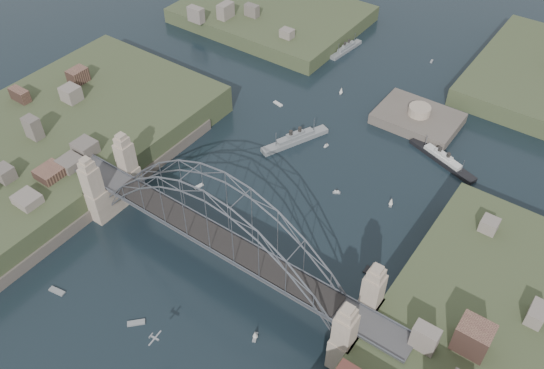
{
  "coord_description": "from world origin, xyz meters",
  "views": [
    {
      "loc": [
        51.58,
        -54.3,
        93.96
      ],
      "look_at": [
        0.0,
        18.0,
        10.0
      ],
      "focal_mm": 37.07,
      "sensor_mm": 36.0,
      "label": 1
    }
  ],
  "objects": [
    {
      "name": "small_boat_a",
      "position": [
        -20.16,
        15.6,
        0.15
      ],
      "size": [
        1.45,
        2.64,
        0.45
      ],
      "color": "silver",
      "rests_on": "ground"
    },
    {
      "name": "headland_nw",
      "position": [
        -55.0,
        95.0,
        0.5
      ],
      "size": [
        60.0,
        45.0,
        9.0
      ],
      "primitive_type": "cube",
      "color": "#3A4527",
      "rests_on": "ground"
    },
    {
      "name": "naval_cruiser_far",
      "position": [
        -23.26,
        92.17,
        0.78
      ],
      "size": [
        3.54,
        14.89,
        4.98
      ],
      "color": "gray",
      "rests_on": "ground"
    },
    {
      "name": "small_boat_j",
      "position": [
        -23.23,
        -24.52,
        0.15
      ],
      "size": [
        3.64,
        1.75,
        0.45
      ],
      "color": "silver",
      "rests_on": "ground"
    },
    {
      "name": "small_boat_f",
      "position": [
        -2.98,
        46.7,
        0.3
      ],
      "size": [
        0.7,
        1.44,
        1.43
      ],
      "color": "silver",
      "rests_on": "ground"
    },
    {
      "name": "small_boat_i",
      "position": [
        25.16,
        16.88,
        0.15
      ],
      "size": [
        0.79,
        2.17,
        0.45
      ],
      "color": "silver",
      "rests_on": "ground"
    },
    {
      "name": "naval_cruiser_near",
      "position": [
        -10.68,
        43.45,
        0.91
      ],
      "size": [
        10.29,
        19.0,
        5.88
      ],
      "color": "gray",
      "rests_on": "ground"
    },
    {
      "name": "small_boat_m",
      "position": [
        15.8,
        -9.62,
        0.93
      ],
      "size": [
        1.43,
        2.18,
        2.38
      ],
      "color": "silver",
      "rests_on": "ground"
    },
    {
      "name": "aeroplane",
      "position": [
        3.6,
        -22.96,
        6.26
      ],
      "size": [
        1.86,
        3.45,
        0.5
      ],
      "color": "#9FA2A7"
    },
    {
      "name": "bridge",
      "position": [
        0.0,
        0.0,
        12.32
      ],
      "size": [
        84.0,
        13.8,
        24.6
      ],
      "color": "#48484A",
      "rests_on": "ground"
    },
    {
      "name": "small_boat_l",
      "position": [
        -36.63,
        27.31,
        0.15
      ],
      "size": [
        2.37,
        0.96,
        0.45
      ],
      "color": "silver",
      "rests_on": "ground"
    },
    {
      "name": "small_boat_h",
      "position": [
        -12.31,
        70.25,
        0.98
      ],
      "size": [
        1.3,
        1.87,
        2.38
      ],
      "color": "silver",
      "rests_on": "ground"
    },
    {
      "name": "small_boat_b",
      "position": [
        8.22,
        33.12,
        0.29
      ],
      "size": [
        1.85,
        1.39,
        1.43
      ],
      "color": "silver",
      "rests_on": "ground"
    },
    {
      "name": "small_boat_k",
      "position": [
        2.15,
        102.23,
        0.15
      ],
      "size": [
        0.94,
        1.92,
        0.45
      ],
      "color": "silver",
      "rests_on": "ground"
    },
    {
      "name": "ground",
      "position": [
        0.0,
        0.0,
        0.0
      ],
      "size": [
        500.0,
        500.0,
        0.0
      ],
      "primitive_type": "plane",
      "color": "black",
      "rests_on": "ground"
    },
    {
      "name": "fort_island",
      "position": [
        12.0,
        70.0,
        -0.34
      ],
      "size": [
        22.0,
        16.0,
        9.4
      ],
      "color": "#534A42",
      "rests_on": "ground"
    },
    {
      "name": "small_boat_c",
      "position": [
        -4.8,
        -20.45,
        0.15
      ],
      "size": [
        3.15,
        3.22,
        0.45
      ],
      "color": "silver",
      "rests_on": "ground"
    },
    {
      "name": "ocean_liner",
      "position": [
        24.15,
        58.7,
        0.77
      ],
      "size": [
        20.01,
        9.29,
        4.97
      ],
      "color": "black",
      "rests_on": "ground"
    },
    {
      "name": "shore_west",
      "position": [
        -57.32,
        0.0,
        1.97
      ],
      "size": [
        50.5,
        90.0,
        12.0
      ],
      "color": "#3A4527",
      "rests_on": "ground"
    },
    {
      "name": "small_boat_e",
      "position": [
        -24.24,
        54.94,
        0.15
      ],
      "size": [
        3.2,
        1.63,
        0.45
      ],
      "color": "silver",
      "rests_on": "ground"
    },
    {
      "name": "small_boat_d",
      "position": [
        20.54,
        37.22,
        0.95
      ],
      "size": [
        1.36,
        2.04,
        2.38
      ],
      "color": "silver",
      "rests_on": "ground"
    }
  ]
}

